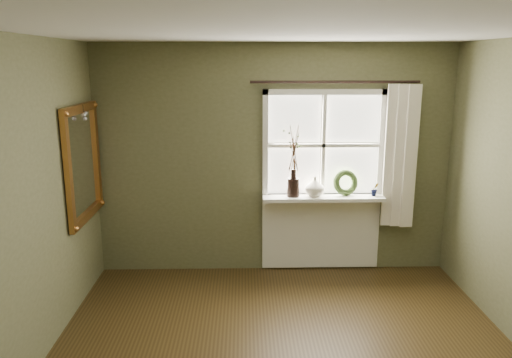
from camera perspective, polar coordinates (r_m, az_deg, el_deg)
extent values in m
plane|color=silver|center=(3.29, 4.70, 16.78)|extent=(4.50, 4.50, 0.00)
cube|color=#5E603F|center=(5.69, 2.04, 2.18)|extent=(4.00, 0.10, 2.60)
cube|color=white|center=(5.76, 7.52, -1.97)|extent=(1.36, 0.06, 0.06)
cube|color=white|center=(5.57, 7.90, 9.82)|extent=(1.36, 0.06, 0.06)
cube|color=white|center=(5.57, 1.07, 3.84)|extent=(0.06, 0.06, 1.24)
cube|color=white|center=(5.78, 14.10, 3.77)|extent=(0.06, 0.06, 1.24)
cube|color=white|center=(5.64, 7.71, 3.83)|extent=(1.24, 0.05, 0.04)
cube|color=white|center=(5.64, 7.71, 3.83)|extent=(0.04, 0.05, 1.12)
cube|color=white|center=(5.58, 4.44, 6.87)|extent=(0.59, 0.01, 0.53)
cube|color=white|center=(5.68, 11.02, 6.78)|extent=(0.59, 0.01, 0.53)
cube|color=white|center=(5.68, 4.33, 0.94)|extent=(0.59, 0.01, 0.53)
cube|color=white|center=(5.78, 10.76, 0.96)|extent=(0.59, 0.01, 0.53)
cube|color=white|center=(5.66, 7.68, -2.13)|extent=(1.36, 0.26, 0.04)
cube|color=white|center=(5.90, 7.38, -5.97)|extent=(1.36, 0.04, 0.88)
cylinder|color=black|center=(5.59, 4.28, -0.94)|extent=(0.18, 0.18, 0.21)
imported|color=beige|center=(5.62, 6.73, -0.85)|extent=(0.28, 0.28, 0.22)
torus|color=#354B21|center=(5.72, 10.18, -0.72)|extent=(0.32, 0.20, 0.30)
imported|color=#354B21|center=(5.59, 4.00, -1.10)|extent=(0.11, 0.08, 0.18)
imported|color=#354B21|center=(5.76, 13.42, -1.13)|extent=(0.10, 0.09, 0.15)
cube|color=white|center=(5.76, 16.09, 2.47)|extent=(0.36, 0.12, 1.59)
cylinder|color=black|center=(5.53, 9.06, 10.90)|extent=(1.84, 0.03, 0.03)
cube|color=white|center=(5.33, -19.22, 1.72)|extent=(0.02, 0.82, 1.00)
cube|color=#B07034|center=(5.25, -19.57, 7.56)|extent=(0.05, 0.99, 0.09)
cube|color=#B07034|center=(5.45, -18.68, -3.89)|extent=(0.05, 0.99, 0.09)
cube|color=#B07034|center=(4.91, -20.67, 0.66)|extent=(0.05, 0.09, 1.00)
cube|color=#B07034|center=(5.75, -17.79, 2.64)|extent=(0.05, 0.09, 1.00)
sphere|color=silver|center=(5.21, -19.09, 6.93)|extent=(0.04, 0.04, 0.04)
sphere|color=silver|center=(5.24, -18.96, 6.53)|extent=(0.04, 0.04, 0.04)
sphere|color=silver|center=(5.27, -18.91, 7.11)|extent=(0.04, 0.04, 0.04)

